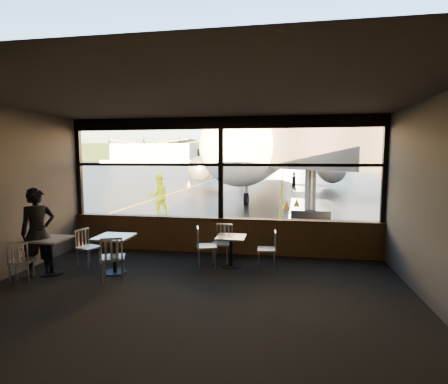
% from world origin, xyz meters
% --- Properties ---
extents(ground_plane, '(520.00, 520.00, 0.00)m').
position_xyz_m(ground_plane, '(0.00, 120.00, 0.00)').
color(ground_plane, black).
rests_on(ground_plane, ground).
extents(carpet_floor, '(8.00, 6.00, 0.01)m').
position_xyz_m(carpet_floor, '(0.00, -3.00, 0.01)').
color(carpet_floor, black).
rests_on(carpet_floor, ground).
extents(ceiling, '(8.00, 6.00, 0.04)m').
position_xyz_m(ceiling, '(0.00, -3.00, 3.50)').
color(ceiling, '#38332D').
rests_on(ceiling, ground).
extents(wall_right, '(0.04, 6.00, 3.50)m').
position_xyz_m(wall_right, '(4.00, -3.00, 1.75)').
color(wall_right, '#474039').
rests_on(wall_right, ground).
extents(wall_back, '(8.00, 0.04, 3.50)m').
position_xyz_m(wall_back, '(0.00, -6.00, 1.75)').
color(wall_back, '#474039').
rests_on(wall_back, ground).
extents(window_sill, '(8.00, 0.28, 0.90)m').
position_xyz_m(window_sill, '(0.00, 0.00, 0.45)').
color(window_sill, '#523418').
rests_on(window_sill, ground).
extents(window_header, '(8.00, 0.18, 0.30)m').
position_xyz_m(window_header, '(0.00, 0.00, 3.35)').
color(window_header, black).
rests_on(window_header, ground).
extents(mullion_left, '(0.12, 0.12, 2.60)m').
position_xyz_m(mullion_left, '(-3.95, 0.00, 2.20)').
color(mullion_left, black).
rests_on(mullion_left, ground).
extents(mullion_centre, '(0.12, 0.12, 2.60)m').
position_xyz_m(mullion_centre, '(0.00, 0.00, 2.20)').
color(mullion_centre, black).
rests_on(mullion_centre, ground).
extents(mullion_right, '(0.12, 0.12, 2.60)m').
position_xyz_m(mullion_right, '(3.95, 0.00, 2.20)').
color(mullion_right, black).
rests_on(mullion_right, ground).
extents(window_transom, '(8.00, 0.10, 0.08)m').
position_xyz_m(window_transom, '(0.00, 0.00, 2.30)').
color(window_transom, black).
rests_on(window_transom, ground).
extents(airliner, '(31.68, 37.48, 11.09)m').
position_xyz_m(airliner, '(0.18, 21.50, 5.54)').
color(airliner, white).
rests_on(airliner, ground_plane).
extents(jet_bridge, '(9.55, 11.67, 5.09)m').
position_xyz_m(jet_bridge, '(3.60, 5.50, 2.55)').
color(jet_bridge, '#292A2C').
rests_on(jet_bridge, ground_plane).
extents(cafe_table_near, '(0.64, 0.64, 0.71)m').
position_xyz_m(cafe_table_near, '(0.43, -1.12, 0.35)').
color(cafe_table_near, '#A19D94').
rests_on(cafe_table_near, carpet_floor).
extents(cafe_table_mid, '(0.74, 0.74, 0.81)m').
position_xyz_m(cafe_table_mid, '(-1.97, -1.97, 0.41)').
color(cafe_table_mid, '#A39E96').
rests_on(cafe_table_mid, carpet_floor).
extents(cafe_table_left, '(0.71, 0.71, 0.78)m').
position_xyz_m(cafe_table_left, '(-3.27, -2.26, 0.39)').
color(cafe_table_left, '#A29B94').
rests_on(cafe_table_left, carpet_floor).
extents(chair_near_e, '(0.49, 0.49, 0.85)m').
position_xyz_m(chair_near_e, '(1.24, -1.09, 0.43)').
color(chair_near_e, beige).
rests_on(chair_near_e, carpet_floor).
extents(chair_near_w, '(0.62, 0.62, 0.93)m').
position_xyz_m(chair_near_w, '(-0.11, -1.20, 0.46)').
color(chair_near_w, '#B9B5A7').
rests_on(chair_near_w, carpet_floor).
extents(chair_near_n, '(0.57, 0.57, 0.91)m').
position_xyz_m(chair_near_n, '(0.18, -0.85, 0.46)').
color(chair_near_n, '#AEA99D').
rests_on(chair_near_n, carpet_floor).
extents(chair_mid_s, '(0.68, 0.68, 0.95)m').
position_xyz_m(chair_mid_s, '(-1.76, -2.45, 0.48)').
color(chair_mid_s, '#ABA69B').
rests_on(chair_mid_s, carpet_floor).
extents(chair_mid_w, '(0.59, 0.59, 0.86)m').
position_xyz_m(chair_mid_w, '(-2.78, -1.63, 0.43)').
color(chair_mid_w, '#BBB6A9').
rests_on(chair_mid_w, carpet_floor).
extents(chair_left_s, '(0.61, 0.61, 0.85)m').
position_xyz_m(chair_left_s, '(-3.54, -2.78, 0.43)').
color(chair_left_s, beige).
rests_on(chair_left_s, carpet_floor).
extents(passenger, '(0.77, 0.81, 1.86)m').
position_xyz_m(passenger, '(-3.47, -2.37, 0.93)').
color(passenger, black).
rests_on(passenger, carpet_floor).
extents(ground_crew, '(1.11, 1.07, 1.80)m').
position_xyz_m(ground_crew, '(-3.50, 4.92, 0.90)').
color(ground_crew, '#BFF219').
rests_on(ground_crew, ground_plane).
extents(cone_nose, '(0.36, 0.36, 0.50)m').
position_xyz_m(cone_nose, '(2.26, 8.63, 0.25)').
color(cone_nose, '#E54F07').
rests_on(cone_nose, ground_plane).
extents(cone_wing, '(0.39, 0.39, 0.54)m').
position_xyz_m(cone_wing, '(-6.33, 19.97, 0.27)').
color(cone_wing, '#FF6008').
rests_on(cone_wing, ground_plane).
extents(hangar_left, '(45.00, 18.00, 11.00)m').
position_xyz_m(hangar_left, '(-70.00, 180.00, 5.50)').
color(hangar_left, silver).
rests_on(hangar_left, ground_plane).
extents(hangar_mid, '(38.00, 15.00, 10.00)m').
position_xyz_m(hangar_mid, '(0.00, 185.00, 5.00)').
color(hangar_mid, silver).
rests_on(hangar_mid, ground_plane).
extents(hangar_right, '(50.00, 20.00, 12.00)m').
position_xyz_m(hangar_right, '(60.00, 178.00, 6.00)').
color(hangar_right, silver).
rests_on(hangar_right, ground_plane).
extents(fuel_tank_a, '(8.00, 8.00, 6.00)m').
position_xyz_m(fuel_tank_a, '(-30.00, 182.00, 3.00)').
color(fuel_tank_a, silver).
rests_on(fuel_tank_a, ground_plane).
extents(fuel_tank_b, '(8.00, 8.00, 6.00)m').
position_xyz_m(fuel_tank_b, '(-20.00, 182.00, 3.00)').
color(fuel_tank_b, silver).
rests_on(fuel_tank_b, ground_plane).
extents(fuel_tank_c, '(8.00, 8.00, 6.00)m').
position_xyz_m(fuel_tank_c, '(-10.00, 182.00, 3.00)').
color(fuel_tank_c, silver).
rests_on(fuel_tank_c, ground_plane).
extents(treeline, '(360.00, 3.00, 12.00)m').
position_xyz_m(treeline, '(0.00, 210.00, 6.00)').
color(treeline, black).
rests_on(treeline, ground_plane).
extents(cone_extra, '(0.31, 0.31, 0.43)m').
position_xyz_m(cone_extra, '(1.77, 8.18, 0.22)').
color(cone_extra, orange).
rests_on(cone_extra, ground_plane).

